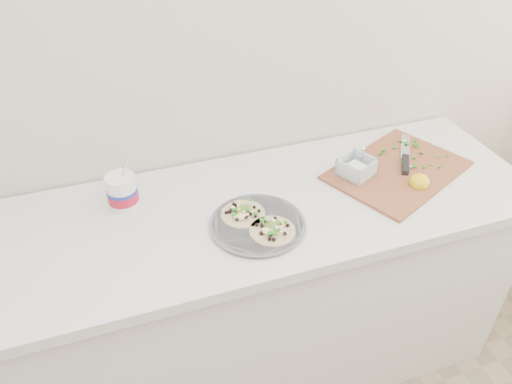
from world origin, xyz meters
name	(u,v)px	position (x,y,z in m)	size (l,w,h in m)	color
counter	(199,307)	(0.00, 1.43, 0.45)	(2.44, 0.66, 0.90)	silver
taco_plate	(257,222)	(0.20, 1.31, 0.92)	(0.31, 0.31, 0.04)	slate
tub	(122,190)	(-0.19, 1.56, 0.97)	(0.10, 0.10, 0.23)	white
cutboard	(394,167)	(0.78, 1.44, 0.92)	(0.60, 0.53, 0.08)	brown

